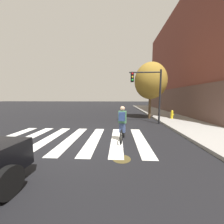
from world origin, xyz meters
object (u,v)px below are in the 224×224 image
object	(u,v)px
traffic_light_near	(149,87)
fire_hydrant	(172,114)
cyclist	(122,124)
manhole_cover	(121,159)
street_tree_near	(151,81)

from	to	relation	value
traffic_light_near	fire_hydrant	bearing A→B (deg)	34.25
cyclist	fire_hydrant	world-z (taller)	cyclist
cyclist	fire_hydrant	bearing A→B (deg)	51.37
manhole_cover	traffic_light_near	distance (m)	6.97
manhole_cover	traffic_light_near	bearing A→B (deg)	69.25
cyclist	traffic_light_near	size ratio (longest dim) A/B	0.40
cyclist	fire_hydrant	size ratio (longest dim) A/B	2.18
traffic_light_near	street_tree_near	distance (m)	2.83
cyclist	street_tree_near	bearing A→B (deg)	67.02
cyclist	traffic_light_near	xyz separation A→B (m)	(2.18, 4.17, 2.02)
manhole_cover	street_tree_near	xyz separation A→B (m)	(2.95, 8.56, 3.66)
manhole_cover	street_tree_near	distance (m)	9.77
fire_hydrant	street_tree_near	xyz separation A→B (m)	(-1.83, 0.89, 3.14)
traffic_light_near	manhole_cover	bearing A→B (deg)	-110.75
cyclist	street_tree_near	world-z (taller)	street_tree_near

